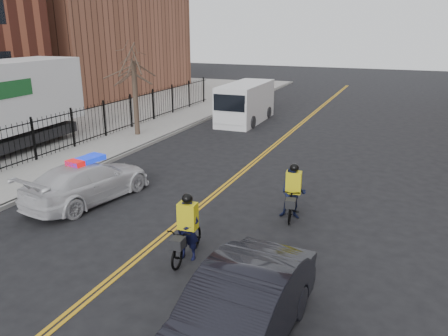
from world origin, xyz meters
The scene contains 13 objects.
ground centered at (0.00, 0.00, 0.00)m, with size 120.00×120.00×0.00m, color black.
center_line_left centered at (-0.08, 8.00, 0.01)m, with size 0.10×60.00×0.01m, color #C58E17.
center_line_right centered at (0.08, 8.00, 0.01)m, with size 0.10×60.00×0.01m, color #C58E17.
sidewalk centered at (-7.50, 8.00, 0.07)m, with size 3.00×60.00×0.15m, color gray.
curb centered at (-6.00, 8.00, 0.07)m, with size 0.20×60.00×0.15m, color gray.
iron_fence centered at (-9.00, 8.00, 1.00)m, with size 0.12×28.00×2.00m, color black, non-canonical shape.
warehouse_far centered at (-23.00, 24.00, 7.00)m, with size 14.00×18.00×14.00m, color brown.
street_tree centered at (-7.60, 10.00, 3.53)m, with size 3.20×3.20×4.80m.
police_cruiser centered at (-3.84, 1.34, 0.71)m, with size 2.68×5.08×1.56m.
dark_sedan centered at (3.70, -3.66, 0.79)m, with size 1.67×4.80×1.58m, color black.
cargo_van centered at (-3.50, 16.08, 1.20)m, with size 2.37×5.91×2.45m.
cyclist_near centered at (1.25, -0.94, 0.63)m, with size 0.78×1.90×1.82m.
cyclist_far centered at (3.11, 2.65, 0.72)m, with size 0.89×1.85×1.81m.
Camera 1 is at (6.10, -10.01, 5.79)m, focal length 35.00 mm.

